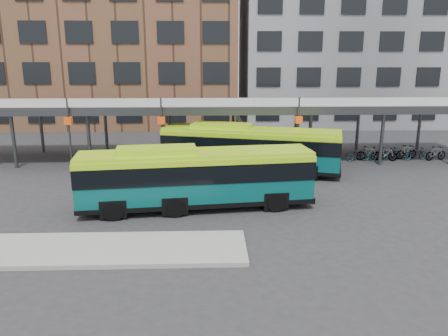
# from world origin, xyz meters

# --- Properties ---
(ground) EXTENTS (120.00, 120.00, 0.00)m
(ground) POSITION_xyz_m (0.00, 0.00, 0.00)
(ground) COLOR #28282B
(ground) RESTS_ON ground
(boarding_island) EXTENTS (14.00, 3.00, 0.18)m
(boarding_island) POSITION_xyz_m (-5.50, -3.00, 0.09)
(boarding_island) COLOR gray
(boarding_island) RESTS_ON ground
(canopy) EXTENTS (40.00, 6.53, 4.80)m
(canopy) POSITION_xyz_m (-0.06, 12.87, 3.91)
(canopy) COLOR #999B9E
(canopy) RESTS_ON ground
(building_brick) EXTENTS (26.00, 14.00, 22.00)m
(building_brick) POSITION_xyz_m (-10.00, 32.00, 11.00)
(building_brick) COLOR brown
(building_brick) RESTS_ON ground
(building_grey) EXTENTS (24.00, 14.00, 20.00)m
(building_grey) POSITION_xyz_m (16.00, 32.00, 10.00)
(building_grey) COLOR slate
(building_grey) RESTS_ON ground
(bus_front) EXTENTS (11.57, 3.77, 3.13)m
(bus_front) POSITION_xyz_m (-0.59, 1.94, 1.63)
(bus_front) COLOR #074C4D
(bus_front) RESTS_ON ground
(bus_rear) EXTENTS (11.62, 5.44, 3.14)m
(bus_rear) POSITION_xyz_m (2.69, 8.84, 1.64)
(bus_rear) COLOR #074C4D
(bus_rear) RESTS_ON ground
(bike_rack) EXTENTS (7.54, 1.59, 1.06)m
(bike_rack) POSITION_xyz_m (13.42, 11.88, 0.49)
(bike_rack) COLOR slate
(bike_rack) RESTS_ON ground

